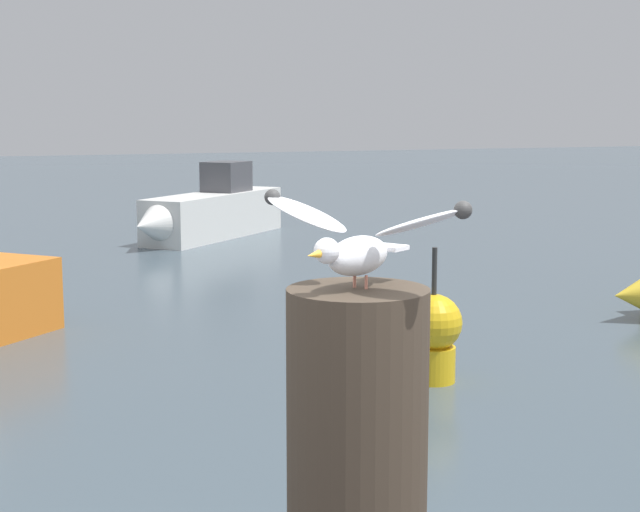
{
  "coord_description": "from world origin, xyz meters",
  "views": [
    {
      "loc": [
        -0.87,
        -2.46,
        2.6
      ],
      "look_at": [
        0.15,
        -0.03,
        2.21
      ],
      "focal_mm": 54.1,
      "sensor_mm": 36.0,
      "label": 1
    }
  ],
  "objects_px": {
    "channel_buoy": "(433,334)",
    "boat_white": "(207,213)",
    "seagull": "(357,241)",
    "mooring_post": "(357,473)"
  },
  "relations": [
    {
      "from": "channel_buoy",
      "to": "boat_white",
      "type": "bearing_deg",
      "value": 84.85
    },
    {
      "from": "seagull",
      "to": "boat_white",
      "type": "bearing_deg",
      "value": 75.13
    },
    {
      "from": "seagull",
      "to": "mooring_post",
      "type": "bearing_deg",
      "value": 29.9
    },
    {
      "from": "channel_buoy",
      "to": "seagull",
      "type": "bearing_deg",
      "value": -121.29
    },
    {
      "from": "mooring_post",
      "to": "seagull",
      "type": "bearing_deg",
      "value": -150.1
    },
    {
      "from": "seagull",
      "to": "channel_buoy",
      "type": "bearing_deg",
      "value": 58.71
    },
    {
      "from": "mooring_post",
      "to": "channel_buoy",
      "type": "relative_size",
      "value": 0.74
    },
    {
      "from": "mooring_post",
      "to": "channel_buoy",
      "type": "height_order",
      "value": "mooring_post"
    },
    {
      "from": "mooring_post",
      "to": "seagull",
      "type": "height_order",
      "value": "seagull"
    },
    {
      "from": "boat_white",
      "to": "mooring_post",
      "type": "bearing_deg",
      "value": -104.86
    }
  ]
}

